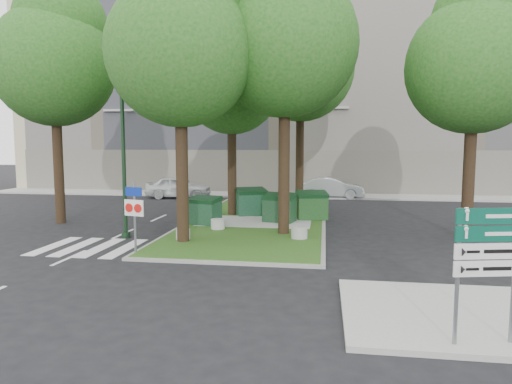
% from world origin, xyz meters
% --- Properties ---
extents(ground, '(120.00, 120.00, 0.00)m').
position_xyz_m(ground, '(0.00, 0.00, 0.00)').
color(ground, black).
rests_on(ground, ground).
extents(median_island, '(6.00, 16.00, 0.12)m').
position_xyz_m(median_island, '(0.50, 8.00, 0.06)').
color(median_island, '#1D4614').
rests_on(median_island, ground).
extents(median_kerb, '(6.30, 16.30, 0.10)m').
position_xyz_m(median_kerb, '(0.50, 8.00, 0.05)').
color(median_kerb, gray).
rests_on(median_kerb, ground).
extents(sidewalk_corner, '(5.00, 4.00, 0.12)m').
position_xyz_m(sidewalk_corner, '(6.50, -3.50, 0.06)').
color(sidewalk_corner, '#999993').
rests_on(sidewalk_corner, ground).
extents(building_sidewalk, '(42.00, 3.00, 0.12)m').
position_xyz_m(building_sidewalk, '(0.00, 18.50, 0.06)').
color(building_sidewalk, '#999993').
rests_on(building_sidewalk, ground).
extents(zebra_crossing, '(5.00, 3.00, 0.01)m').
position_xyz_m(zebra_crossing, '(-3.75, 1.50, 0.01)').
color(zebra_crossing, silver).
rests_on(zebra_crossing, ground).
extents(apartment_building, '(41.00, 12.00, 16.00)m').
position_xyz_m(apartment_building, '(0.00, 26.00, 8.00)').
color(apartment_building, '#C1B790').
rests_on(apartment_building, ground).
extents(tree_median_near_left, '(5.20, 5.20, 10.53)m').
position_xyz_m(tree_median_near_left, '(-1.41, 2.56, 7.32)').
color(tree_median_near_left, black).
rests_on(tree_median_near_left, ground).
extents(tree_median_near_right, '(5.60, 5.60, 11.46)m').
position_xyz_m(tree_median_near_right, '(2.09, 4.56, 7.99)').
color(tree_median_near_right, black).
rests_on(tree_median_near_right, ground).
extents(tree_median_mid, '(4.80, 4.80, 9.99)m').
position_xyz_m(tree_median_mid, '(-0.91, 9.06, 6.98)').
color(tree_median_mid, black).
rests_on(tree_median_mid, ground).
extents(tree_median_far, '(5.80, 5.80, 11.93)m').
position_xyz_m(tree_median_far, '(2.29, 12.06, 8.32)').
color(tree_median_far, black).
rests_on(tree_median_far, ground).
extents(tree_street_left, '(5.40, 5.40, 11.00)m').
position_xyz_m(tree_street_left, '(-8.41, 6.06, 7.65)').
color(tree_street_left, black).
rests_on(tree_street_left, ground).
extents(tree_street_right, '(5.00, 5.00, 10.06)m').
position_xyz_m(tree_street_right, '(9.09, 5.06, 6.98)').
color(tree_street_right, black).
rests_on(tree_street_right, ground).
extents(dumpster_a, '(1.55, 1.29, 1.24)m').
position_xyz_m(dumpster_a, '(-1.63, 6.02, 0.72)').
color(dumpster_a, '#0E341B').
rests_on(dumpster_a, median_island).
extents(dumpster_b, '(1.76, 1.54, 1.37)m').
position_xyz_m(dumpster_b, '(-0.03, 8.95, 0.77)').
color(dumpster_b, '#113C23').
rests_on(dumpster_b, median_island).
extents(dumpster_c, '(1.60, 1.29, 1.31)m').
position_xyz_m(dumpster_c, '(1.57, 7.18, 0.75)').
color(dumpster_c, black).
rests_on(dumpster_c, median_island).
extents(dumpster_d, '(1.62, 1.29, 1.33)m').
position_xyz_m(dumpster_d, '(3.00, 8.17, 0.76)').
color(dumpster_d, '#123C12').
rests_on(dumpster_d, median_island).
extents(bollard_left, '(0.52, 0.52, 0.37)m').
position_xyz_m(bollard_left, '(-1.59, 2.77, 0.31)').
color(bollard_left, '#A0A09B').
rests_on(bollard_left, median_island).
extents(bollard_right, '(0.61, 0.61, 0.44)m').
position_xyz_m(bollard_right, '(2.67, 3.60, 0.34)').
color(bollard_right, '#989893').
rests_on(bollard_right, median_island).
extents(bollard_mid, '(0.58, 0.58, 0.41)m').
position_xyz_m(bollard_mid, '(-0.79, 5.00, 0.33)').
color(bollard_mid, '#A7A6A1').
rests_on(bollard_mid, median_island).
extents(litter_bin, '(0.45, 0.45, 0.79)m').
position_xyz_m(litter_bin, '(2.42, 8.32, 0.52)').
color(litter_bin, '#C98E17').
rests_on(litter_bin, median_island).
extents(street_lamp, '(0.48, 0.48, 6.07)m').
position_xyz_m(street_lamp, '(-4.07, 3.27, 3.81)').
color(street_lamp, black).
rests_on(street_lamp, ground).
extents(traffic_sign_pole, '(0.71, 0.21, 2.40)m').
position_xyz_m(traffic_sign_pole, '(-2.50, 0.57, 1.54)').
color(traffic_sign_pole, slate).
rests_on(traffic_sign_pole, ground).
extents(directional_sign, '(1.19, 0.31, 2.43)m').
position_xyz_m(directional_sign, '(6.40, -5.00, 1.73)').
color(directional_sign, slate).
rests_on(directional_sign, sidewalk_corner).
extents(car_white, '(4.53, 2.23, 1.48)m').
position_xyz_m(car_white, '(-6.18, 16.25, 0.74)').
color(car_white, silver).
rests_on(car_white, ground).
extents(car_silver, '(4.33, 1.62, 1.41)m').
position_xyz_m(car_silver, '(4.05, 17.66, 0.71)').
color(car_silver, '#999DA1').
rests_on(car_silver, ground).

